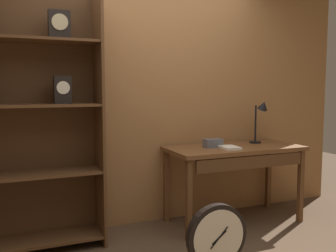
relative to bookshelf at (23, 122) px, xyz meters
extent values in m
cube|color=#9E6B3D|center=(1.15, 0.28, 0.20)|extent=(4.80, 0.05, 2.60)
cube|color=brown|center=(0.63, -0.05, 0.01)|extent=(0.02, 0.38, 2.22)
cube|color=#4B2F1A|center=(0.02, 0.14, 0.01)|extent=(1.25, 0.01, 2.22)
cube|color=brown|center=(0.02, -0.05, -1.01)|extent=(1.20, 0.36, 0.02)
cube|color=brown|center=(0.02, -0.05, -0.44)|extent=(1.20, 0.36, 0.02)
cube|color=brown|center=(0.02, -0.05, 0.14)|extent=(1.20, 0.36, 0.02)
cube|color=brown|center=(0.02, -0.05, 0.67)|extent=(1.20, 0.36, 0.02)
cube|color=black|center=(0.31, -0.04, 0.80)|extent=(0.17, 0.09, 0.24)
cylinder|color=#C6B78C|center=(0.31, -0.09, 0.82)|extent=(0.13, 0.01, 0.13)
cube|color=black|center=(0.32, -0.06, 0.27)|extent=(0.14, 0.10, 0.23)
cylinder|color=silver|center=(0.32, -0.11, 0.29)|extent=(0.11, 0.01, 0.11)
cube|color=brown|center=(2.00, -0.10, -0.33)|extent=(1.39, 0.63, 0.04)
cube|color=brown|center=(1.36, -0.36, -0.73)|extent=(0.05, 0.05, 0.75)
cube|color=brown|center=(2.65, -0.36, -0.73)|extent=(0.05, 0.05, 0.75)
cube|color=brown|center=(1.36, 0.17, -0.73)|extent=(0.05, 0.05, 0.75)
cube|color=brown|center=(2.65, 0.17, -0.73)|extent=(0.05, 0.05, 0.75)
cube|color=#55351C|center=(2.00, -0.39, -0.42)|extent=(1.18, 0.03, 0.12)
cylinder|color=black|center=(2.34, 0.02, -0.30)|extent=(0.12, 0.12, 0.02)
cylinder|color=black|center=(2.34, 0.02, -0.10)|extent=(0.02, 0.02, 0.39)
cone|color=black|center=(2.40, -0.03, 0.10)|extent=(0.11, 0.14, 0.12)
cube|color=#595960|center=(1.77, -0.06, -0.27)|extent=(0.18, 0.10, 0.09)
cube|color=silver|center=(1.87, -0.21, -0.30)|extent=(0.18, 0.23, 0.02)
cylinder|color=black|center=(1.29, -0.98, -0.82)|extent=(0.49, 0.06, 0.49)
cylinder|color=silver|center=(1.29, -1.01, -0.82)|extent=(0.42, 0.01, 0.42)
cube|color=black|center=(1.29, -1.02, -0.82)|extent=(0.12, 0.01, 0.10)
cube|color=black|center=(1.29, -1.02, -0.82)|extent=(0.15, 0.01, 0.15)
camera|label=1|loc=(-0.11, -3.35, 0.29)|focal=40.44mm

